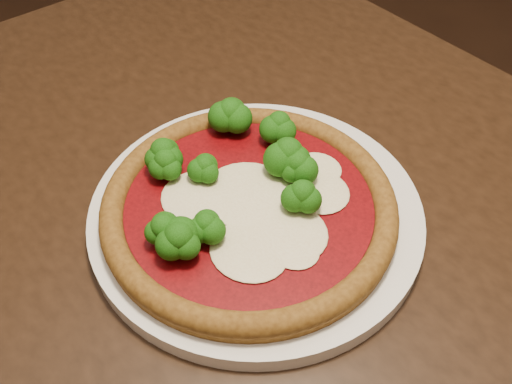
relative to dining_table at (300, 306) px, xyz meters
The scene contains 4 objects.
floor 0.72m from the dining_table, 137.90° to the left, with size 4.00×4.00×0.00m, color black.
dining_table is the anchor object (origin of this frame).
plate 0.12m from the dining_table, behind, with size 0.34×0.34×0.02m, color white.
pizza 0.15m from the dining_table, behind, with size 0.29×0.29×0.06m.
Camera 1 is at (0.40, -0.50, 1.20)m, focal length 40.00 mm.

